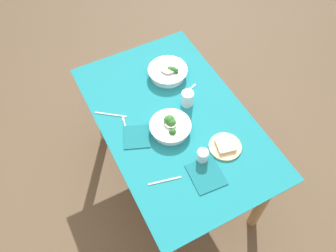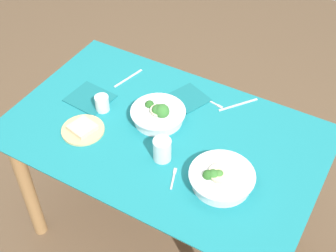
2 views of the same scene
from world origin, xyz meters
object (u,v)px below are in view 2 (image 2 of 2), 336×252
at_px(broccoli_bowl_near, 158,114).
at_px(napkin_folded_upper, 90,98).
at_px(water_glass_side, 162,150).
at_px(napkin_folded_lower, 188,98).
at_px(table_knife_right, 128,78).
at_px(table_knife_left, 238,105).
at_px(water_glass_center, 102,103).
at_px(fork_by_far_bowl, 174,178).
at_px(bread_side_plate, 83,129).
at_px(broccoli_bowl_far, 221,179).
at_px(fork_by_near_bowl, 214,103).

relative_size(broccoli_bowl_near, napkin_folded_upper, 1.27).
xyz_separation_m(water_glass_side, napkin_folded_lower, (0.08, -0.39, -0.05)).
distance_m(broccoli_bowl_near, napkin_folded_upper, 0.36).
bearing_deg(table_knife_right, napkin_folded_upper, -5.49).
relative_size(broccoli_bowl_near, table_knife_left, 1.21).
relative_size(water_glass_center, napkin_folded_lower, 0.47).
bearing_deg(water_glass_side, fork_by_far_bowl, 143.00).
bearing_deg(water_glass_side, bread_side_plate, 5.42).
xyz_separation_m(broccoli_bowl_far, fork_by_far_bowl, (0.18, 0.07, -0.03)).
xyz_separation_m(broccoli_bowl_near, table_knife_left, (-0.28, -0.28, -0.03)).
bearing_deg(fork_by_near_bowl, broccoli_bowl_far, -50.19).
bearing_deg(napkin_folded_upper, broccoli_bowl_near, -174.46).
relative_size(water_glass_side, napkin_folded_upper, 0.52).
distance_m(broccoli_bowl_far, fork_by_near_bowl, 0.49).
distance_m(bread_side_plate, water_glass_side, 0.39).
bearing_deg(table_knife_right, fork_by_far_bowl, 62.13).
xyz_separation_m(fork_by_near_bowl, napkin_folded_lower, (0.12, 0.03, 0.00)).
bearing_deg(fork_by_far_bowl, napkin_folded_lower, 1.45).
xyz_separation_m(bread_side_plate, napkin_folded_upper, (0.10, -0.19, -0.01)).
relative_size(table_knife_left, napkin_folded_upper, 1.05).
height_order(water_glass_side, napkin_folded_lower, water_glass_side).
bearing_deg(water_glass_side, fork_by_near_bowl, -95.05).
height_order(bread_side_plate, table_knife_right, bread_side_plate).
bearing_deg(fork_by_near_bowl, fork_by_far_bowl, -72.57).
bearing_deg(water_glass_center, table_knife_right, -84.70).
distance_m(fork_by_near_bowl, napkin_folded_lower, 0.12).
height_order(water_glass_side, table_knife_left, water_glass_side).
relative_size(broccoli_bowl_far, napkin_folded_upper, 1.34).
height_order(broccoli_bowl_far, napkin_folded_lower, broccoli_bowl_far).
relative_size(table_knife_right, napkin_folded_lower, 1.13).
relative_size(fork_by_near_bowl, napkin_folded_lower, 0.68).
relative_size(bread_side_plate, table_knife_right, 1.02).
height_order(fork_by_far_bowl, napkin_folded_lower, napkin_folded_lower).
xyz_separation_m(table_knife_left, napkin_folded_lower, (0.23, 0.08, 0.00)).
distance_m(napkin_folded_upper, napkin_folded_lower, 0.47).
height_order(napkin_folded_upper, napkin_folded_lower, same).
bearing_deg(bread_side_plate, fork_by_far_bowl, 175.92).
xyz_separation_m(table_knife_left, table_knife_right, (0.56, 0.09, 0.00)).
height_order(broccoli_bowl_near, napkin_folded_lower, broccoli_bowl_near).
relative_size(broccoli_bowl_far, broccoli_bowl_near, 1.06).
distance_m(broccoli_bowl_near, table_knife_left, 0.39).
height_order(bread_side_plate, fork_by_near_bowl, bread_side_plate).
bearing_deg(broccoli_bowl_near, fork_by_far_bowl, 130.88).
distance_m(fork_by_far_bowl, napkin_folded_lower, 0.50).
xyz_separation_m(bread_side_plate, fork_by_near_bowl, (-0.43, -0.46, -0.01)).
xyz_separation_m(broccoli_bowl_far, table_knife_right, (0.69, -0.38, -0.03)).
distance_m(bread_side_plate, napkin_folded_lower, 0.53).
relative_size(broccoli_bowl_far, water_glass_side, 2.56).
height_order(broccoli_bowl_near, napkin_folded_upper, broccoli_bowl_near).
relative_size(water_glass_side, fork_by_near_bowl, 0.91).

